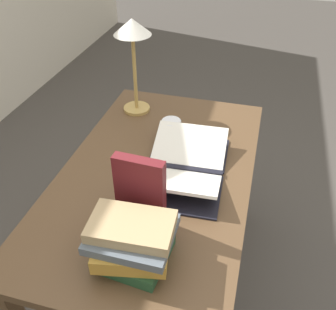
{
  "coord_description": "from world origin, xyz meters",
  "views": [
    {
      "loc": [
        -1.13,
        -0.36,
        1.75
      ],
      "look_at": [
        0.02,
        -0.04,
        0.84
      ],
      "focal_mm": 40.0,
      "sensor_mm": 36.0,
      "label": 1
    }
  ],
  "objects_px": {
    "open_book": "(185,166)",
    "coffee_mug": "(171,128)",
    "book_stack_tall": "(133,240)",
    "book_standing_upright": "(140,191)",
    "reading_lamp": "(133,39)"
  },
  "relations": [
    {
      "from": "book_standing_upright",
      "to": "reading_lamp",
      "type": "xyz_separation_m",
      "value": [
        0.73,
        0.27,
        0.24
      ]
    },
    {
      "from": "reading_lamp",
      "to": "book_standing_upright",
      "type": "bearing_deg",
      "value": -159.66
    },
    {
      "from": "book_standing_upright",
      "to": "book_stack_tall",
      "type": "bearing_deg",
      "value": -167.26
    },
    {
      "from": "open_book",
      "to": "reading_lamp",
      "type": "height_order",
      "value": "reading_lamp"
    },
    {
      "from": "book_standing_upright",
      "to": "reading_lamp",
      "type": "distance_m",
      "value": 0.81
    },
    {
      "from": "book_stack_tall",
      "to": "book_standing_upright",
      "type": "bearing_deg",
      "value": 9.81
    },
    {
      "from": "open_book",
      "to": "book_stack_tall",
      "type": "distance_m",
      "value": 0.47
    },
    {
      "from": "reading_lamp",
      "to": "coffee_mug",
      "type": "relative_size",
      "value": 4.23
    },
    {
      "from": "coffee_mug",
      "to": "reading_lamp",
      "type": "bearing_deg",
      "value": 52.16
    },
    {
      "from": "open_book",
      "to": "book_standing_upright",
      "type": "height_order",
      "value": "book_standing_upright"
    },
    {
      "from": "reading_lamp",
      "to": "coffee_mug",
      "type": "bearing_deg",
      "value": -127.84
    },
    {
      "from": "book_stack_tall",
      "to": "coffee_mug",
      "type": "bearing_deg",
      "value": 5.09
    },
    {
      "from": "open_book",
      "to": "coffee_mug",
      "type": "distance_m",
      "value": 0.27
    },
    {
      "from": "open_book",
      "to": "book_stack_tall",
      "type": "height_order",
      "value": "book_stack_tall"
    },
    {
      "from": "open_book",
      "to": "coffee_mug",
      "type": "xyz_separation_m",
      "value": [
        0.24,
        0.12,
        0.01
      ]
    }
  ]
}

